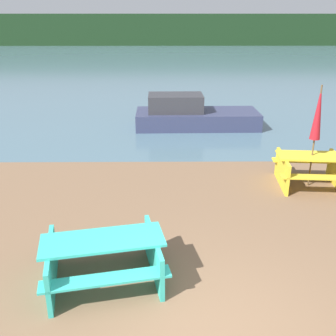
% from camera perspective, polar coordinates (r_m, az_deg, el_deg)
% --- Properties ---
extents(water, '(60.00, 50.00, 0.00)m').
position_cam_1_polar(water, '(35.65, 0.30, 15.11)').
color(water, slate).
rests_on(water, ground_plane).
extents(far_treeline, '(80.00, 1.60, 4.00)m').
position_cam_1_polar(far_treeline, '(55.46, -0.00, 19.43)').
color(far_treeline, '#193319').
rests_on(far_treeline, water).
extents(picnic_table_teal, '(2.09, 1.72, 0.75)m').
position_cam_1_polar(picnic_table_teal, '(6.24, -9.34, -12.40)').
color(picnic_table_teal, '#33B7A8').
rests_on(picnic_table_teal, ground_plane).
extents(picnic_table_yellow, '(1.70, 1.50, 0.78)m').
position_cam_1_polar(picnic_table_yellow, '(10.03, 19.96, 0.06)').
color(picnic_table_yellow, yellow).
rests_on(picnic_table_yellow, ground_plane).
extents(umbrella_crimson, '(0.24, 0.24, 2.44)m').
position_cam_1_polar(umbrella_crimson, '(9.66, 20.94, 7.38)').
color(umbrella_crimson, brown).
rests_on(umbrella_crimson, ground_plane).
extents(boat, '(4.48, 1.79, 1.21)m').
position_cam_1_polar(boat, '(14.60, 3.48, 7.67)').
color(boat, '#333856').
rests_on(boat, water).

